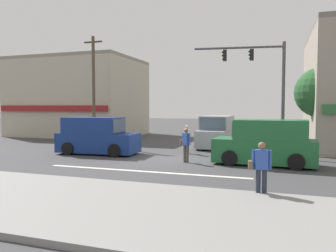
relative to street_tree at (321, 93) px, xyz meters
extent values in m
plane|color=#3D3D3F|center=(-7.72, -5.36, -3.56)|extent=(120.00, 120.00, 0.00)
cube|color=silver|center=(-7.72, -8.86, -3.55)|extent=(9.00, 0.24, 0.01)
cube|color=gray|center=(-7.72, -13.86, -3.48)|extent=(40.00, 5.00, 0.16)
cube|color=#B7AD99|center=(-20.71, 6.08, -0.07)|extent=(11.30, 8.22, 6.98)
cube|color=maroon|center=(-20.71, 1.87, -0.96)|extent=(10.73, 0.24, 0.50)
cube|color=gray|center=(-20.71, 6.08, 3.57)|extent=(11.30, 8.22, 0.30)
cylinder|color=#4C3823|center=(0.00, 0.00, -2.33)|extent=(0.32, 0.32, 2.45)
sphere|color=#235128|center=(0.00, 0.00, 0.02)|extent=(3.00, 3.00, 3.00)
cylinder|color=brown|center=(-14.90, -0.87, 0.30)|extent=(0.22, 0.22, 7.72)
cube|color=#473828|center=(-14.90, -0.87, 3.76)|extent=(1.40, 0.12, 0.10)
cylinder|color=#47474C|center=(-2.13, -2.65, -0.46)|extent=(0.18, 0.18, 6.20)
cylinder|color=#47474C|center=(-4.51, -3.01, 2.39)|extent=(4.76, 0.83, 0.12)
cube|color=black|center=(-3.80, -2.90, 1.99)|extent=(0.23, 0.27, 0.60)
sphere|color=black|center=(-3.91, -2.92, 2.17)|extent=(0.12, 0.12, 0.12)
sphere|color=black|center=(-3.91, -2.92, 1.99)|extent=(0.12, 0.12, 0.12)
sphere|color=green|center=(-3.91, -2.92, 1.81)|extent=(0.12, 0.12, 0.12)
cube|color=black|center=(-5.22, -3.12, 1.99)|extent=(0.23, 0.27, 0.60)
sphere|color=black|center=(-5.34, -3.14, 2.17)|extent=(0.12, 0.12, 0.12)
sphere|color=black|center=(-5.34, -3.14, 1.99)|extent=(0.12, 0.12, 0.12)
sphere|color=green|center=(-5.34, -3.14, 1.81)|extent=(0.12, 0.12, 0.12)
cube|color=#999EA3|center=(-6.28, 0.40, -2.89)|extent=(1.97, 4.65, 1.10)
cube|color=#999EA3|center=(-6.28, 0.70, -1.89)|extent=(1.89, 3.25, 0.90)
cube|color=#475666|center=(-6.32, -0.91, -1.89)|extent=(1.66, 0.11, 0.76)
cylinder|color=black|center=(-5.41, -1.05, -3.20)|extent=(0.22, 0.73, 0.72)
cylinder|color=black|center=(-7.24, -0.99, -3.20)|extent=(0.22, 0.73, 0.72)
cylinder|color=black|center=(-5.32, 1.80, -3.20)|extent=(0.22, 0.73, 0.72)
cylinder|color=black|center=(-7.16, 1.86, -3.20)|extent=(0.22, 0.73, 0.72)
cube|color=#1E6033|center=(-2.98, -5.58, -2.89)|extent=(4.69, 2.07, 1.10)
cube|color=#1E6033|center=(-2.68, -5.59, -1.89)|extent=(3.29, 1.96, 0.90)
cube|color=#475666|center=(-4.30, -5.51, -1.89)|extent=(0.14, 1.66, 0.76)
cylinder|color=black|center=(-4.46, -6.42, -3.20)|extent=(0.73, 0.24, 0.72)
cylinder|color=black|center=(-4.36, -4.58, -3.20)|extent=(0.73, 0.24, 0.72)
cylinder|color=black|center=(-1.61, -6.57, -3.20)|extent=(0.73, 0.24, 0.72)
cylinder|color=black|center=(-1.51, -4.73, -3.20)|extent=(0.73, 0.24, 0.72)
cube|color=navy|center=(-12.18, -4.89, -2.89)|extent=(4.68, 2.06, 1.10)
cube|color=navy|center=(-12.48, -4.90, -1.89)|extent=(3.28, 1.95, 0.90)
cube|color=#475666|center=(-10.86, -4.83, -1.89)|extent=(0.14, 1.66, 0.76)
cylinder|color=black|center=(-10.80, -3.90, -3.20)|extent=(0.73, 0.23, 0.72)
cylinder|color=black|center=(-10.71, -5.74, -3.20)|extent=(0.73, 0.23, 0.72)
cylinder|color=black|center=(-13.65, -4.04, -3.20)|extent=(0.73, 0.23, 0.72)
cylinder|color=black|center=(-13.56, -5.88, -3.20)|extent=(0.73, 0.23, 0.72)
cylinder|color=#232838|center=(-2.73, -11.45, -3.13)|extent=(0.14, 0.14, 0.86)
cylinder|color=#232838|center=(-2.91, -11.47, -3.13)|extent=(0.14, 0.14, 0.86)
cube|color=#2D4CA5|center=(-2.82, -11.46, -2.41)|extent=(0.39, 0.27, 0.58)
sphere|color=brown|center=(-2.82, -11.46, -2.00)|extent=(0.22, 0.22, 0.22)
cylinder|color=#2D4CA5|center=(-2.58, -11.43, -2.41)|extent=(0.09, 0.09, 0.56)
cylinder|color=#2D4CA5|center=(-3.06, -11.49, -2.41)|extent=(0.09, 0.09, 0.56)
cube|color=brown|center=(-3.14, -11.47, -2.58)|extent=(0.16, 0.29, 0.24)
cylinder|color=#4C4742|center=(-7.29, -3.24, -3.13)|extent=(0.14, 0.14, 0.86)
cylinder|color=#4C4742|center=(-7.40, -3.10, -3.13)|extent=(0.14, 0.14, 0.86)
cube|color=beige|center=(-7.35, -3.17, -2.41)|extent=(0.40, 0.42, 0.58)
sphere|color=tan|center=(-7.35, -3.17, -2.00)|extent=(0.22, 0.22, 0.22)
cylinder|color=beige|center=(-7.19, -3.35, -2.41)|extent=(0.09, 0.09, 0.56)
cylinder|color=beige|center=(-7.50, -2.98, -2.41)|extent=(0.09, 0.09, 0.56)
cube|color=black|center=(-7.52, -2.90, -2.58)|extent=(0.29, 0.27, 0.24)
cylinder|color=#4C4742|center=(-6.52, -6.19, -3.13)|extent=(0.14, 0.14, 0.86)
cylinder|color=#4C4742|center=(-6.67, -6.09, -3.13)|extent=(0.14, 0.14, 0.86)
cube|color=#2D4CA5|center=(-6.60, -6.14, -2.41)|extent=(0.42, 0.38, 0.58)
sphere|color=brown|center=(-6.60, -6.14, -2.00)|extent=(0.22, 0.22, 0.22)
cylinder|color=#2D4CA5|center=(-6.40, -6.28, -2.41)|extent=(0.09, 0.09, 0.56)
cylinder|color=#2D4CA5|center=(-6.80, -6.01, -2.41)|extent=(0.09, 0.09, 0.56)
cube|color=brown|center=(-6.84, -5.93, -2.58)|extent=(0.26, 0.30, 0.24)
camera|label=1|loc=(-2.39, -21.42, -0.87)|focal=35.00mm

